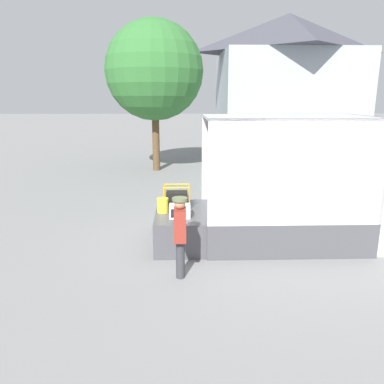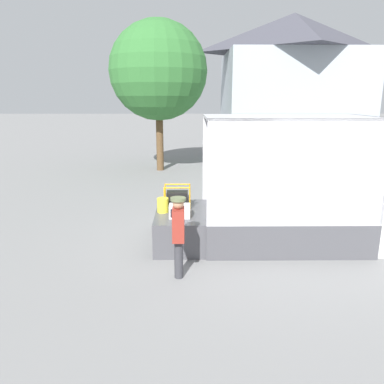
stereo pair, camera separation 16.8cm
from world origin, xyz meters
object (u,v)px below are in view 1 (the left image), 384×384
object	(u,v)px
box_truck	(348,204)
worker_person	(180,229)
portable_generator	(178,199)
orange_bucket	(163,205)
street_tree	(154,71)
microwave	(180,211)

from	to	relation	value
box_truck	worker_person	distance (m)	4.72
portable_generator	worker_person	xyz separation A→B (m)	(0.07, -2.35, 0.00)
orange_bucket	street_tree	size ratio (longest dim) A/B	0.05
portable_generator	worker_person	distance (m)	2.35
orange_bucket	street_tree	distance (m)	10.75
portable_generator	worker_person	bearing A→B (deg)	-88.34
box_truck	street_tree	bearing A→B (deg)	119.07
microwave	worker_person	world-z (taller)	worker_person
microwave	portable_generator	xyz separation A→B (m)	(-0.06, 0.85, 0.07)
portable_generator	street_tree	distance (m)	10.36
box_truck	worker_person	world-z (taller)	box_truck
street_tree	orange_bucket	bearing A→B (deg)	-85.46
worker_person	portable_generator	bearing A→B (deg)	91.66
portable_generator	orange_bucket	distance (m)	0.58
portable_generator	orange_bucket	size ratio (longest dim) A/B	1.91
microwave	orange_bucket	xyz separation A→B (m)	(-0.43, 0.41, 0.03)
box_truck	orange_bucket	size ratio (longest dim) A/B	17.37
box_truck	microwave	size ratio (longest dim) A/B	12.51
portable_generator	microwave	bearing A→B (deg)	-86.07
box_truck	worker_person	bearing A→B (deg)	-155.31
orange_bucket	worker_person	size ratio (longest dim) A/B	0.21
microwave	portable_generator	bearing A→B (deg)	93.93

